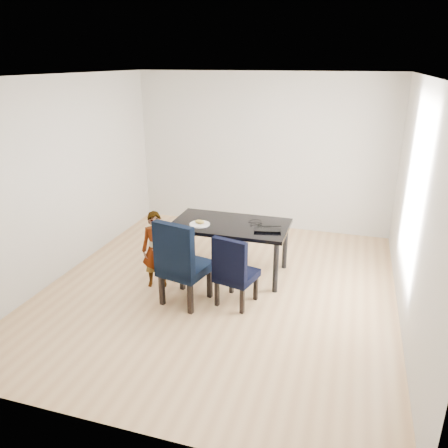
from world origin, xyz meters
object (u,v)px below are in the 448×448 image
(dining_table, at_px, (230,248))
(chair_right, at_px, (237,269))
(chair_left, at_px, (185,261))
(plate, at_px, (200,224))
(laptop, at_px, (267,229))
(child, at_px, (156,250))

(dining_table, distance_m, chair_right, 0.84)
(chair_left, distance_m, plate, 0.78)
(chair_left, bearing_deg, dining_table, 83.94)
(chair_left, bearing_deg, chair_right, 25.07)
(chair_left, bearing_deg, laptop, 56.68)
(chair_left, height_order, laptop, chair_left)
(dining_table, xyz_separation_m, laptop, (0.54, -0.09, 0.39))
(chair_right, height_order, child, child)
(child, relative_size, laptop, 2.95)
(child, distance_m, laptop, 1.50)
(chair_left, distance_m, chair_right, 0.64)
(chair_right, height_order, laptop, chair_right)
(chair_left, relative_size, laptop, 3.14)
(chair_left, height_order, child, chair_left)
(chair_right, distance_m, plate, 0.97)
(laptop, bearing_deg, chair_right, 59.86)
(child, bearing_deg, chair_right, -23.14)
(chair_right, bearing_deg, plate, 152.11)
(chair_left, xyz_separation_m, laptop, (0.85, 0.82, 0.21))
(chair_right, relative_size, child, 0.88)
(dining_table, height_order, plate, plate)
(chair_right, bearing_deg, dining_table, 124.95)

